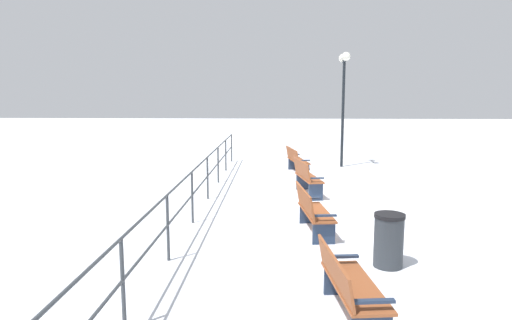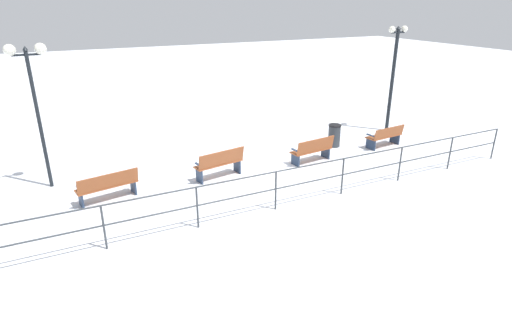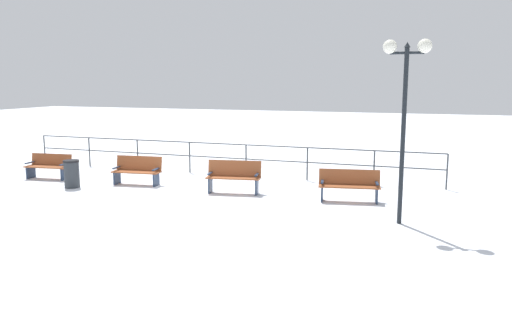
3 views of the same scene
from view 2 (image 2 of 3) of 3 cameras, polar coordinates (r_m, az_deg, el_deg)
ground_plane at (r=14.10m, az=1.46°, el=-1.21°), size 80.00×80.00×0.00m
bench_nearest at (r=16.81m, az=17.33°, el=3.16°), size 0.72×1.59×0.84m
bench_second at (r=14.63m, az=7.80°, el=1.41°), size 0.71×1.62×0.91m
bench_third at (r=13.23m, az=-5.00°, el=-0.43°), size 0.76×1.68×0.97m
bench_fourth at (r=12.46m, az=-19.70°, el=-3.33°), size 0.79×1.75×0.88m
lamppost_near at (r=18.56m, az=18.45°, el=12.33°), size 0.26×0.93×4.38m
lamppost_middle at (r=13.40m, az=-28.53°, el=9.71°), size 0.32×1.07×4.27m
waterfront_railing at (r=11.68m, az=7.53°, el=-2.25°), size 0.05×15.55×1.14m
trash_bin at (r=16.41m, az=10.70°, el=3.34°), size 0.49×0.49×0.87m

